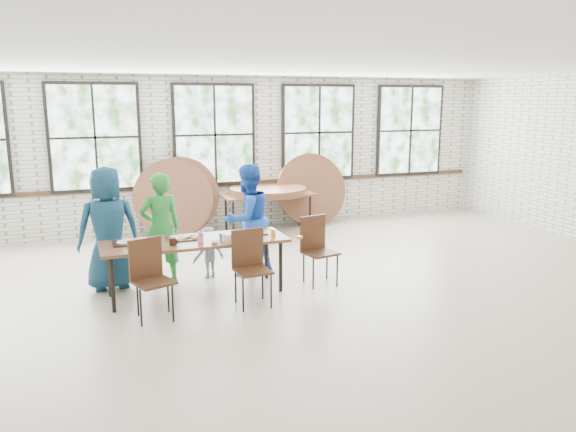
# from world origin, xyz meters

# --- Properties ---
(room) EXTENTS (12.00, 12.00, 12.00)m
(room) POSITION_xyz_m (0.00, 4.44, 1.83)
(room) COLOR #B9A893
(room) RESTS_ON ground
(dining_table) EXTENTS (2.40, 0.80, 0.74)m
(dining_table) POSITION_xyz_m (-1.16, 0.77, 0.69)
(dining_table) COLOR brown
(dining_table) RESTS_ON ground
(chair_near_left) EXTENTS (0.53, 0.52, 0.95)m
(chair_near_left) POSITION_xyz_m (-1.83, 0.17, 0.56)
(chair_near_left) COLOR #462717
(chair_near_left) RESTS_ON ground
(chair_near_right) EXTENTS (0.44, 0.43, 0.95)m
(chair_near_right) POSITION_xyz_m (-0.59, 0.20, 0.56)
(chair_near_right) COLOR #462717
(chair_near_right) RESTS_ON ground
(chair_spare) EXTENTS (0.50, 0.48, 0.95)m
(chair_spare) POSITION_xyz_m (0.53, 0.67, 0.56)
(chair_spare) COLOR #462717
(chair_spare) RESTS_ON ground
(adult_teal) EXTENTS (0.86, 0.59, 1.69)m
(adult_teal) POSITION_xyz_m (-2.20, 1.42, 0.84)
(adult_teal) COLOR navy
(adult_teal) RESTS_ON ground
(adult_green) EXTENTS (0.61, 0.44, 1.57)m
(adult_green) POSITION_xyz_m (-1.51, 1.42, 0.79)
(adult_green) COLOR #23832F
(adult_green) RESTS_ON ground
(toddler) EXTENTS (0.53, 0.38, 0.75)m
(toddler) POSITION_xyz_m (-0.84, 1.42, 0.37)
(toddler) COLOR #14193F
(toddler) RESTS_ON ground
(adult_blue) EXTENTS (0.98, 0.88, 1.63)m
(adult_blue) POSITION_xyz_m (-0.25, 1.42, 0.82)
(adult_blue) COLOR blue
(adult_blue) RESTS_ON ground
(storage_table) EXTENTS (1.82, 0.79, 0.74)m
(storage_table) POSITION_xyz_m (0.91, 3.92, 0.69)
(storage_table) COLOR brown
(storage_table) RESTS_ON ground
(tabletop_clutter) EXTENTS (2.07, 0.61, 0.11)m
(tabletop_clutter) POSITION_xyz_m (-1.09, 0.75, 0.77)
(tabletop_clutter) COLOR black
(tabletop_clutter) RESTS_ON dining_table
(round_tops_stacked) EXTENTS (1.50, 1.50, 0.13)m
(round_tops_stacked) POSITION_xyz_m (0.91, 3.92, 0.80)
(round_tops_stacked) COLOR brown
(round_tops_stacked) RESTS_ON storage_table
(round_tops_leaning) EXTENTS (4.32, 0.44, 1.49)m
(round_tops_leaning) POSITION_xyz_m (0.10, 4.17, 0.73)
(round_tops_leaning) COLOR brown
(round_tops_leaning) RESTS_ON ground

